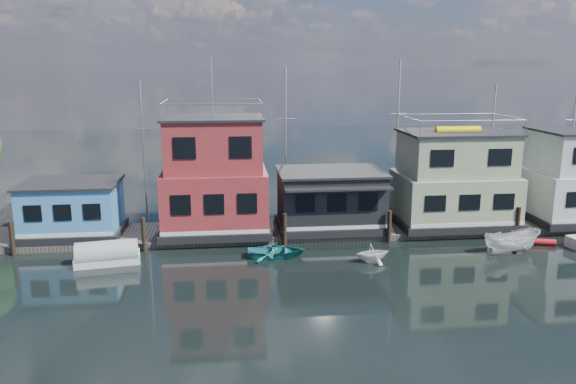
{
  "coord_description": "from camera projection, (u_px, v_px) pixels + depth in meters",
  "views": [
    {
      "loc": [
        -7.58,
        -25.68,
        11.7
      ],
      "look_at": [
        -3.47,
        12.0,
        3.0
      ],
      "focal_mm": 35.0,
      "sensor_mm": 36.0,
      "label": 1
    }
  ],
  "objects": [
    {
      "name": "pilings",
      "position": [
        340.0,
        228.0,
        36.93
      ],
      "size": [
        42.28,
        0.28,
        2.2
      ],
      "color": "#2D2116",
      "rests_on": "ground"
    },
    {
      "name": "houseboat_dark",
      "position": [
        330.0,
        199.0,
        39.31
      ],
      "size": [
        7.4,
        6.1,
        4.06
      ],
      "color": "black",
      "rests_on": "dock"
    },
    {
      "name": "red_kayak",
      "position": [
        532.0,
        241.0,
        37.08
      ],
      "size": [
        2.94,
        1.29,
        0.43
      ],
      "primitive_type": "cylinder",
      "rotation": [
        0.0,
        1.57,
        -0.3
      ],
      "color": "red",
      "rests_on": "ground"
    },
    {
      "name": "ground",
      "position": [
        382.0,
        301.0,
        28.3
      ],
      "size": [
        160.0,
        160.0,
        0.0
      ],
      "primitive_type": "plane",
      "color": "black",
      "rests_on": "ground"
    },
    {
      "name": "motorboat",
      "position": [
        512.0,
        242.0,
        35.33
      ],
      "size": [
        3.96,
        1.81,
        1.48
      ],
      "primitive_type": "imported",
      "rotation": [
        0.0,
        0.0,
        1.67
      ],
      "color": "white",
      "rests_on": "ground"
    },
    {
      "name": "background_masts",
      "position": [
        382.0,
        142.0,
        45.0
      ],
      "size": [
        36.4,
        0.16,
        12.0
      ],
      "color": "silver",
      "rests_on": "ground"
    },
    {
      "name": "dinghy_teal",
      "position": [
        276.0,
        251.0,
        34.66
      ],
      "size": [
        3.74,
        2.76,
        0.75
      ],
      "primitive_type": "imported",
      "rotation": [
        0.0,
        0.0,
        1.52
      ],
      "color": "teal",
      "rests_on": "ground"
    },
    {
      "name": "houseboat_red",
      "position": [
        215.0,
        178.0,
        38.11
      ],
      "size": [
        7.4,
        5.9,
        11.86
      ],
      "color": "black",
      "rests_on": "dock"
    },
    {
      "name": "tarp_runabout",
      "position": [
        107.0,
        255.0,
        33.45
      ],
      "size": [
        3.93,
        2.06,
        1.52
      ],
      "rotation": [
        0.0,
        0.0,
        0.16
      ],
      "color": "silver",
      "rests_on": "ground"
    },
    {
      "name": "dinghy_white",
      "position": [
        372.0,
        253.0,
        33.8
      ],
      "size": [
        2.5,
        2.27,
        1.14
      ],
      "primitive_type": "imported",
      "rotation": [
        0.0,
        0.0,
        1.77
      ],
      "color": "white",
      "rests_on": "ground"
    },
    {
      "name": "dock",
      "position": [
        336.0,
        229.0,
        39.88
      ],
      "size": [
        48.0,
        5.0,
        0.4
      ],
      "primitive_type": "cube",
      "color": "#595147",
      "rests_on": "ground"
    },
    {
      "name": "houseboat_blue",
      "position": [
        73.0,
        209.0,
        37.53
      ],
      "size": [
        6.4,
        4.9,
        3.66
      ],
      "color": "black",
      "rests_on": "dock"
    },
    {
      "name": "houseboat_green",
      "position": [
        455.0,
        180.0,
        40.03
      ],
      "size": [
        8.4,
        5.9,
        7.03
      ],
      "color": "black",
      "rests_on": "dock"
    }
  ]
}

